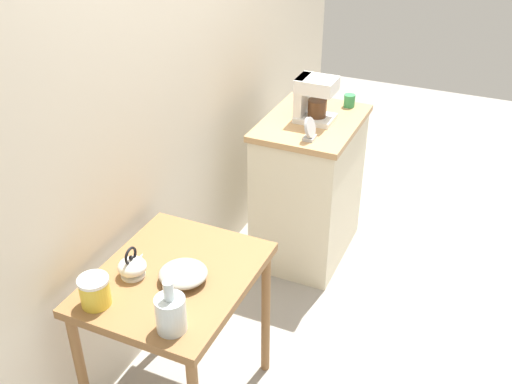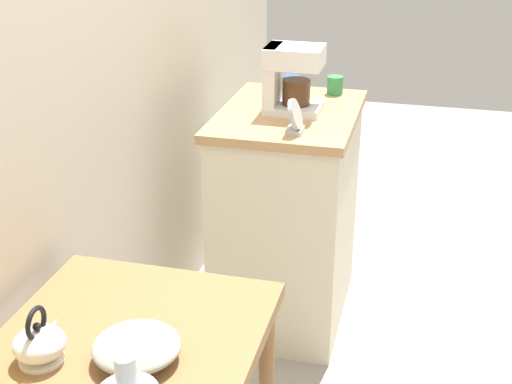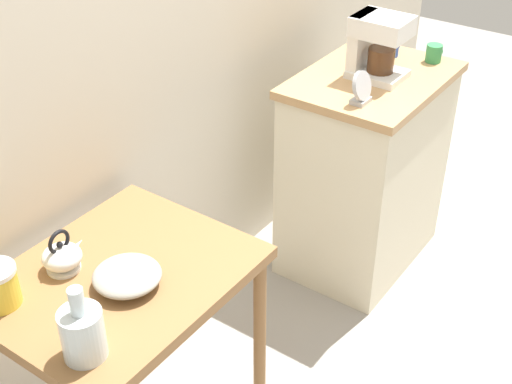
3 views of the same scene
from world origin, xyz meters
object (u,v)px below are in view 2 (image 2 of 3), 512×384
object	(u,v)px
table_clock	(295,118)
coffee_maker	(289,76)
bowl_stoneware	(137,347)
mug_blue	(291,84)
teakettle	(40,343)
mug_tall_green	(335,85)

from	to	relation	value
table_clock	coffee_maker	bearing A→B (deg)	17.54
bowl_stoneware	table_clock	distance (m)	1.19
bowl_stoneware	mug_blue	xyz separation A→B (m)	(1.67, -0.01, 0.16)
bowl_stoneware	table_clock	world-z (taller)	table_clock
teakettle	mug_tall_green	xyz separation A→B (m)	(1.77, -0.40, 0.15)
coffee_maker	table_clock	size ratio (longest dim) A/B	2.03
mug_blue	table_clock	bearing A→B (deg)	-166.54
bowl_stoneware	mug_blue	size ratio (longest dim) A/B	2.52
mug_tall_green	mug_blue	xyz separation A→B (m)	(-0.05, 0.18, 0.00)
mug_tall_green	bowl_stoneware	bearing A→B (deg)	173.68
teakettle	mug_tall_green	size ratio (longest dim) A/B	1.93
bowl_stoneware	teakettle	xyz separation A→B (m)	(-0.06, 0.21, 0.01)
bowl_stoneware	table_clock	xyz separation A→B (m)	(1.17, -0.13, 0.18)
teakettle	table_clock	bearing A→B (deg)	-15.27
bowl_stoneware	mug_tall_green	xyz separation A→B (m)	(1.71, -0.19, 0.16)
teakettle	coffee_maker	size ratio (longest dim) A/B	0.57
teakettle	table_clock	distance (m)	1.29
coffee_maker	mug_tall_green	size ratio (longest dim) A/B	3.39
bowl_stoneware	coffee_maker	bearing A→B (deg)	-1.88
coffee_maker	table_clock	world-z (taller)	coffee_maker
mug_tall_green	table_clock	size ratio (longest dim) A/B	0.60
bowl_stoneware	teakettle	bearing A→B (deg)	105.06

